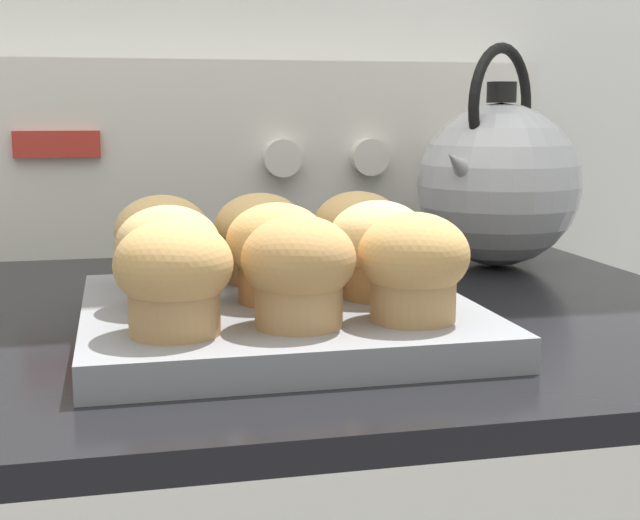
{
  "coord_description": "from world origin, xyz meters",
  "views": [
    {
      "loc": [
        -0.11,
        -0.37,
        1.09
      ],
      "look_at": [
        0.03,
        0.22,
        0.99
      ],
      "focal_mm": 50.0,
      "sensor_mm": 36.0,
      "label": 1
    }
  ],
  "objects_px": {
    "muffin_r2_c1": "(261,237)",
    "muffin_r1_c2": "(378,248)",
    "muffin_r0_c0": "(174,276)",
    "tea_kettle": "(498,181)",
    "muffin_r1_c1": "(281,251)",
    "muffin_r2_c2": "(358,234)",
    "muffin_r0_c2": "(413,265)",
    "muffin_r2_c0": "(162,240)",
    "muffin_pan": "(277,317)",
    "muffin_r1_c0": "(168,255)",
    "muffin_r0_c1": "(294,270)"
  },
  "relations": [
    {
      "from": "muffin_r0_c1",
      "to": "tea_kettle",
      "type": "height_order",
      "value": "tea_kettle"
    },
    {
      "from": "muffin_r0_c2",
      "to": "muffin_r1_c0",
      "type": "bearing_deg",
      "value": 153.13
    },
    {
      "from": "muffin_r0_c0",
      "to": "muffin_r2_c2",
      "type": "xyz_separation_m",
      "value": [
        0.15,
        0.15,
        0.0
      ]
    },
    {
      "from": "muffin_r0_c1",
      "to": "muffin_r1_c0",
      "type": "relative_size",
      "value": 1.0
    },
    {
      "from": "muffin_r1_c0",
      "to": "muffin_r2_c0",
      "type": "bearing_deg",
      "value": 90.23
    },
    {
      "from": "muffin_r0_c0",
      "to": "muffin_r0_c2",
      "type": "relative_size",
      "value": 1.0
    },
    {
      "from": "muffin_r0_c2",
      "to": "muffin_r1_c0",
      "type": "distance_m",
      "value": 0.17
    },
    {
      "from": "muffin_r1_c1",
      "to": "muffin_r2_c2",
      "type": "distance_m",
      "value": 0.1
    },
    {
      "from": "muffin_r1_c0",
      "to": "muffin_r1_c1",
      "type": "height_order",
      "value": "same"
    },
    {
      "from": "muffin_r2_c0",
      "to": "muffin_pan",
      "type": "bearing_deg",
      "value": -45.54
    },
    {
      "from": "muffin_r1_c2",
      "to": "muffin_r2_c0",
      "type": "xyz_separation_m",
      "value": [
        -0.15,
        0.07,
        0.0
      ]
    },
    {
      "from": "muffin_r2_c2",
      "to": "tea_kettle",
      "type": "bearing_deg",
      "value": 39.06
    },
    {
      "from": "muffin_r1_c2",
      "to": "tea_kettle",
      "type": "height_order",
      "value": "tea_kettle"
    },
    {
      "from": "muffin_r0_c0",
      "to": "tea_kettle",
      "type": "bearing_deg",
      "value": 41.39
    },
    {
      "from": "muffin_r0_c1",
      "to": "tea_kettle",
      "type": "relative_size",
      "value": 0.32
    },
    {
      "from": "muffin_r1_c2",
      "to": "tea_kettle",
      "type": "xyz_separation_m",
      "value": [
        0.19,
        0.22,
        0.03
      ]
    },
    {
      "from": "muffin_r0_c0",
      "to": "muffin_r1_c2",
      "type": "height_order",
      "value": "same"
    },
    {
      "from": "muffin_pan",
      "to": "muffin_r2_c0",
      "type": "height_order",
      "value": "muffin_r2_c0"
    },
    {
      "from": "muffin_r0_c2",
      "to": "tea_kettle",
      "type": "distance_m",
      "value": 0.35
    },
    {
      "from": "muffin_pan",
      "to": "muffin_r1_c2",
      "type": "relative_size",
      "value": 3.76
    },
    {
      "from": "muffin_r1_c1",
      "to": "muffin_r2_c1",
      "type": "relative_size",
      "value": 1.0
    },
    {
      "from": "muffin_r0_c1",
      "to": "muffin_pan",
      "type": "bearing_deg",
      "value": 87.94
    },
    {
      "from": "muffin_r2_c0",
      "to": "muffin_r1_c1",
      "type": "bearing_deg",
      "value": -43.67
    },
    {
      "from": "muffin_r1_c1",
      "to": "muffin_r1_c2",
      "type": "bearing_deg",
      "value": -0.95
    },
    {
      "from": "muffin_pan",
      "to": "tea_kettle",
      "type": "relative_size",
      "value": 1.22
    },
    {
      "from": "muffin_r2_c1",
      "to": "muffin_pan",
      "type": "bearing_deg",
      "value": -90.98
    },
    {
      "from": "muffin_r0_c2",
      "to": "muffin_r1_c0",
      "type": "height_order",
      "value": "same"
    },
    {
      "from": "muffin_pan",
      "to": "muffin_r2_c1",
      "type": "height_order",
      "value": "muffin_r2_c1"
    },
    {
      "from": "muffin_r2_c1",
      "to": "muffin_r1_c2",
      "type": "bearing_deg",
      "value": -46.18
    },
    {
      "from": "muffin_r2_c0",
      "to": "muffin_r2_c2",
      "type": "height_order",
      "value": "same"
    },
    {
      "from": "muffin_pan",
      "to": "muffin_r2_c2",
      "type": "bearing_deg",
      "value": 43.01
    },
    {
      "from": "muffin_r0_c2",
      "to": "muffin_r2_c0",
      "type": "distance_m",
      "value": 0.21
    },
    {
      "from": "muffin_r0_c0",
      "to": "muffin_r2_c2",
      "type": "distance_m",
      "value": 0.21
    },
    {
      "from": "muffin_r1_c0",
      "to": "muffin_r0_c0",
      "type": "bearing_deg",
      "value": -91.02
    },
    {
      "from": "muffin_r2_c2",
      "to": "muffin_r0_c1",
      "type": "bearing_deg",
      "value": -118.97
    },
    {
      "from": "muffin_r0_c2",
      "to": "tea_kettle",
      "type": "bearing_deg",
      "value": 57.51
    },
    {
      "from": "muffin_r2_c0",
      "to": "muffin_r0_c2",
      "type": "bearing_deg",
      "value": -45.19
    },
    {
      "from": "tea_kettle",
      "to": "muffin_pan",
      "type": "bearing_deg",
      "value": -139.72
    },
    {
      "from": "muffin_pan",
      "to": "muffin_r0_c2",
      "type": "relative_size",
      "value": 3.76
    },
    {
      "from": "muffin_r1_c1",
      "to": "muffin_r2_c2",
      "type": "relative_size",
      "value": 1.0
    },
    {
      "from": "muffin_r0_c1",
      "to": "muffin_r2_c1",
      "type": "distance_m",
      "value": 0.15
    },
    {
      "from": "muffin_r1_c2",
      "to": "tea_kettle",
      "type": "distance_m",
      "value": 0.29
    },
    {
      "from": "muffin_r0_c2",
      "to": "muffin_r2_c0",
      "type": "relative_size",
      "value": 1.0
    },
    {
      "from": "muffin_r0_c1",
      "to": "muffin_r2_c2",
      "type": "relative_size",
      "value": 1.0
    },
    {
      "from": "muffin_r1_c2",
      "to": "muffin_r2_c1",
      "type": "distance_m",
      "value": 0.1
    },
    {
      "from": "muffin_r0_c1",
      "to": "muffin_r1_c1",
      "type": "relative_size",
      "value": 1.0
    },
    {
      "from": "muffin_r0_c0",
      "to": "tea_kettle",
      "type": "height_order",
      "value": "tea_kettle"
    },
    {
      "from": "muffin_r0_c2",
      "to": "muffin_r1_c1",
      "type": "height_order",
      "value": "same"
    },
    {
      "from": "muffin_r0_c2",
      "to": "muffin_r1_c2",
      "type": "bearing_deg",
      "value": 90.77
    },
    {
      "from": "muffin_r2_c2",
      "to": "tea_kettle",
      "type": "relative_size",
      "value": 0.32
    }
  ]
}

